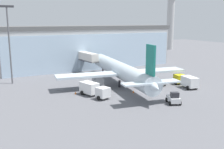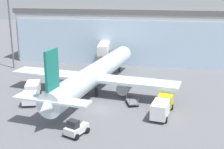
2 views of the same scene
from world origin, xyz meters
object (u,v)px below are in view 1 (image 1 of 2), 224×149
Objects in this scene: control_tower at (171,11)px; pushback_tug at (174,99)px; baggage_cart at (159,84)px; safety_cone_nose at (133,92)px; apron_light_mast at (9,38)px; catering_truck at (94,89)px; fuel_truck at (186,81)px; airplane at (121,71)px; safety_cone_wingtip at (75,93)px; jet_bridge at (85,57)px.

pushback_tug is (-60.04, -74.44, -18.97)m from control_tower.
baggage_cart is 5.78× the size of safety_cone_nose.
apron_light_mast is 31.87m from safety_cone_nose.
catering_truck is 22.21m from fuel_truck.
airplane is 68.89× the size of safety_cone_nose.
pushback_tug is at bearing -51.08° from apron_light_mast.
control_tower is at bearing 39.05° from safety_cone_wingtip.
airplane is at bearing 12.27° from safety_cone_wingtip.
safety_cone_wingtip is at bearing -116.54° from baggage_cart.
jet_bridge is at bearing 63.38° from safety_cone_wingtip.
jet_bridge is at bearing 91.86° from safety_cone_nose.
safety_cone_nose is (-62.73, -64.76, -19.67)m from control_tower.
catering_truck and fuel_truck have the same top height.
fuel_truck is at bearing -29.57° from pushback_tug.
pushback_tug is 6.63× the size of safety_cone_wingtip.
apron_light_mast is (-20.96, -4.91, 6.34)m from jet_bridge.
fuel_truck is at bearing -157.88° from jet_bridge.
pushback_tug is (1.58, -17.13, -2.43)m from airplane.
safety_cone_nose is at bearing -94.20° from baggage_cart.
control_tower is 59.92× the size of safety_cone_wingtip.
jet_bridge is 0.31× the size of airplane.
safety_cone_wingtip is at bearing -140.95° from control_tower.
jet_bridge is 21.60× the size of safety_cone_nose.
catering_truck is (-7.68, -24.01, -3.19)m from jet_bridge.
catering_truck is at bearing -49.75° from safety_cone_wingtip.
safety_cone_nose is (21.79, -20.63, -10.72)m from apron_light_mast.
jet_bridge reaches higher than safety_cone_wingtip.
catering_truck is at bearing 67.38° from pushback_tug.
apron_light_mast is 36.99m from baggage_cart.
control_tower is 97.50m from pushback_tug.
baggage_cart is (17.15, 0.88, -0.97)m from catering_truck.
jet_bridge is 3.26× the size of pushback_tug.
safety_cone_nose is at bearing -43.44° from apron_light_mast.
jet_bridge is at bearing 145.59° from catering_truck.
airplane is at bearing 81.58° from safety_cone_nose.
catering_truck is (-71.23, -63.23, -18.48)m from control_tower.
jet_bridge is 76.23m from control_tower.
apron_light_mast reaches higher than safety_cone_wingtip.
airplane reaches higher than pushback_tug.
catering_truck reaches higher than baggage_cart.
safety_cone_wingtip is at bearing 157.05° from safety_cone_nose.
safety_cone_wingtip is at bearing -156.42° from catering_truck.
fuel_truck reaches higher than safety_cone_nose.
jet_bridge is 35.59m from pushback_tug.
safety_cone_wingtip is (-19.88, 2.35, -0.23)m from baggage_cart.
catering_truck is 13.86× the size of safety_cone_nose.
control_tower is 84.80m from baggage_cart.
catering_truck is 15.85m from pushback_tug.
baggage_cart is at bearing 62.80° from fuel_truck.
airplane is (1.93, -18.09, -1.25)m from jet_bridge.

